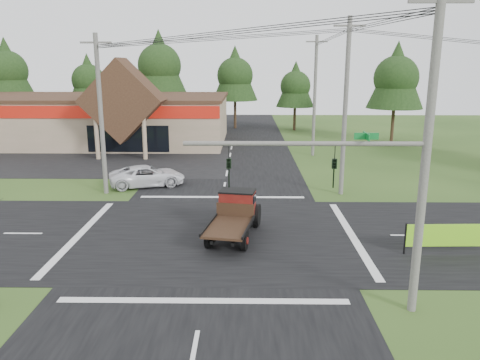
{
  "coord_description": "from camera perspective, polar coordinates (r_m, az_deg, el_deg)",
  "views": [
    {
      "loc": [
        1.58,
        -22.7,
        8.5
      ],
      "look_at": [
        1.22,
        2.91,
        2.2
      ],
      "focal_mm": 35.0,
      "sensor_mm": 36.0,
      "label": 1
    }
  ],
  "objects": [
    {
      "name": "road_ns",
      "position": [
        24.29,
        -3.0,
        -6.66
      ],
      "size": [
        12.0,
        120.0,
        0.02
      ],
      "primitive_type": "cube",
      "color": "black",
      "rests_on": "ground"
    },
    {
      "name": "tree_row_e",
      "position": [
        63.08,
        6.78,
        11.49
      ],
      "size": [
        5.04,
        5.04,
        9.09
      ],
      "color": "#332316",
      "rests_on": "ground"
    },
    {
      "name": "utility_pole_ne",
      "position": [
        31.47,
        12.72,
        8.73
      ],
      "size": [
        2.0,
        0.3,
        11.5
      ],
      "color": "#595651",
      "rests_on": "ground"
    },
    {
      "name": "tree_row_b",
      "position": [
        68.23,
        -18.02,
        11.66
      ],
      "size": [
        5.6,
        5.6,
        10.1
      ],
      "color": "#332316",
      "rests_on": "ground"
    },
    {
      "name": "cvs_building",
      "position": [
        55.35,
        -17.54,
        7.25
      ],
      "size": [
        30.4,
        18.2,
        9.19
      ],
      "color": "gray",
      "rests_on": "ground"
    },
    {
      "name": "white_pickup",
      "position": [
        34.36,
        -11.24,
        0.5
      ],
      "size": [
        5.83,
        3.98,
        1.48
      ],
      "primitive_type": "imported",
      "rotation": [
        0.0,
        0.0,
        1.88
      ],
      "color": "silver",
      "rests_on": "ground"
    },
    {
      "name": "antique_flatbed_truck",
      "position": [
        23.53,
        -0.82,
        -4.46
      ],
      "size": [
        2.98,
        5.65,
        2.24
      ],
      "primitive_type": null,
      "rotation": [
        0.0,
        0.0,
        -0.18
      ],
      "color": "#540D0C",
      "rests_on": "ground"
    },
    {
      "name": "utility_pole_nr",
      "position": [
        16.56,
        21.75,
        2.87
      ],
      "size": [
        2.0,
        0.3,
        11.0
      ],
      "color": "#595651",
      "rests_on": "ground"
    },
    {
      "name": "road_ew",
      "position": [
        24.29,
        -3.0,
        -6.66
      ],
      "size": [
        120.0,
        12.0,
        0.02
      ],
      "primitive_type": "cube",
      "color": "black",
      "rests_on": "ground"
    },
    {
      "name": "utility_pole_n",
      "position": [
        45.24,
        9.1,
        10.15
      ],
      "size": [
        2.0,
        0.3,
        11.2
      ],
      "color": "#595651",
      "rests_on": "ground"
    },
    {
      "name": "tree_side_ne",
      "position": [
        55.21,
        18.52,
        11.96
      ],
      "size": [
        6.16,
        6.16,
        11.11
      ],
      "color": "#332316",
      "rests_on": "ground"
    },
    {
      "name": "tree_row_c",
      "position": [
        64.75,
        -9.79,
        13.82
      ],
      "size": [
        7.28,
        7.28,
        13.13
      ],
      "color": "#332316",
      "rests_on": "ground"
    },
    {
      "name": "utility_pole_nw",
      "position": [
        32.31,
        -16.61,
        7.72
      ],
      "size": [
        2.0,
        0.3,
        10.5
      ],
      "color": "#595651",
      "rests_on": "ground"
    },
    {
      "name": "parking_apron",
      "position": [
        45.32,
        -19.34,
        2.24
      ],
      "size": [
        28.0,
        14.0,
        0.02
      ],
      "primitive_type": "cube",
      "color": "black",
      "rests_on": "ground"
    },
    {
      "name": "traffic_signal_mast",
      "position": [
        16.3,
        15.84,
        -1.2
      ],
      "size": [
        8.12,
        0.24,
        7.0
      ],
      "color": "#595651",
      "rests_on": "ground"
    },
    {
      "name": "tree_row_d",
      "position": [
        64.73,
        -0.61,
        12.83
      ],
      "size": [
        6.16,
        6.16,
        11.11
      ],
      "color": "#332316",
      "rests_on": "ground"
    },
    {
      "name": "tree_row_a",
      "position": [
        70.21,
        -26.56,
        12.04
      ],
      "size": [
        6.72,
        6.72,
        12.12
      ],
      "color": "#332316",
      "rests_on": "ground"
    },
    {
      "name": "roadside_banner",
      "position": [
        23.74,
        24.37,
        -6.52
      ],
      "size": [
        4.4,
        0.27,
        1.5
      ],
      "primitive_type": null,
      "rotation": [
        0.0,
        0.0,
        0.03
      ],
      "color": "#76CA1B",
      "rests_on": "ground"
    },
    {
      "name": "ground",
      "position": [
        24.29,
        -3.0,
        -6.68
      ],
      "size": [
        120.0,
        120.0,
        0.0
      ],
      "primitive_type": "plane",
      "color": "#2A4719",
      "rests_on": "ground"
    }
  ]
}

